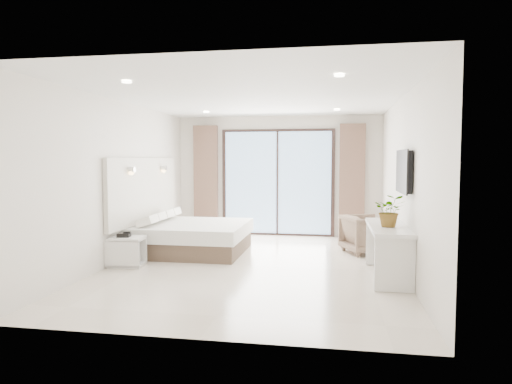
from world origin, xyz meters
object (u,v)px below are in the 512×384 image
at_px(nightstand, 127,252).
at_px(console_desk, 388,239).
at_px(armchair, 366,232).
at_px(bed, 192,237).

distance_m(nightstand, console_desk, 4.07).
xyz_separation_m(nightstand, console_desk, (4.06, -0.03, 0.33)).
distance_m(nightstand, armchair, 4.24).
xyz_separation_m(console_desk, armchair, (-0.19, 1.76, -0.18)).
bearing_deg(armchair, nightstand, 90.07).
xyz_separation_m(bed, nightstand, (-0.69, -1.26, -0.05)).
distance_m(bed, console_desk, 3.63).
bearing_deg(nightstand, armchair, 18.67).
bearing_deg(bed, nightstand, -118.51).
xyz_separation_m(nightstand, armchair, (3.87, 1.73, 0.15)).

